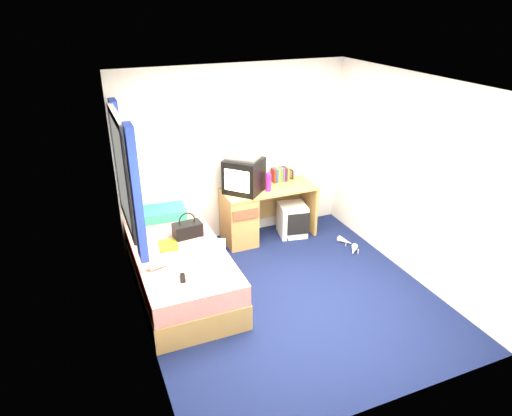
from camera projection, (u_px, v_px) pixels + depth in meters
name	position (u px, v px, depth m)	size (l,w,h in m)	color
ground	(288.00, 296.00, 5.28)	(3.40, 3.40, 0.00)	#0C1438
room_shell	(292.00, 179.00, 4.67)	(3.40, 3.40, 3.40)	white
bed	(180.00, 270.00, 5.29)	(1.01, 2.00, 0.54)	tan
pillow	(162.00, 213.00, 5.90)	(0.58, 0.37, 0.13)	teal
desk	(250.00, 213.00, 6.35)	(1.30, 0.55, 0.75)	tan
storage_cube	(292.00, 220.00, 6.55)	(0.37, 0.37, 0.47)	white
crt_tv	(244.00, 176.00, 6.08)	(0.63, 0.63, 0.46)	black
vcr	(244.00, 156.00, 5.97)	(0.40, 0.29, 0.08)	#A8A8AA
book_row	(280.00, 174.00, 6.48)	(0.24, 0.13, 0.20)	maroon
picture_frame	(291.00, 174.00, 6.59)	(0.02, 0.12, 0.14)	black
pink_water_bottle	(268.00, 183.00, 6.14)	(0.08, 0.08, 0.24)	#CD1D80
aerosol_can	(256.00, 182.00, 6.23)	(0.05, 0.05, 0.19)	white
handbag	(188.00, 229.00, 5.43)	(0.35, 0.22, 0.31)	black
towel	(210.00, 248.00, 5.09)	(0.33, 0.27, 0.11)	white
magazine	(168.00, 245.00, 5.25)	(0.21, 0.28, 0.01)	#D4E519
water_bottle	(158.00, 265.00, 4.81)	(0.07, 0.07, 0.20)	silver
colour_swatch_fan	(196.00, 279.00, 4.62)	(0.22, 0.06, 0.01)	yellow
remote_control	(183.00, 278.00, 4.64)	(0.05, 0.16, 0.02)	black
window_assembly	(125.00, 174.00, 4.90)	(0.11, 1.42, 1.40)	silver
white_heels	(349.00, 246.00, 6.26)	(0.22, 0.49, 0.09)	silver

